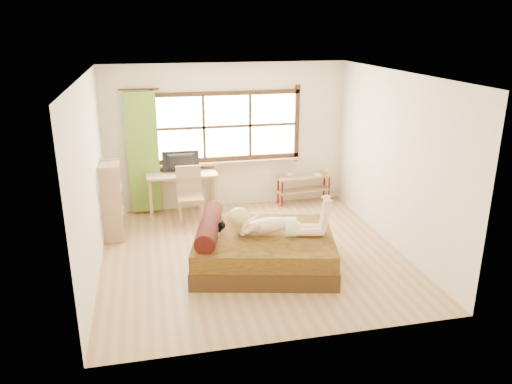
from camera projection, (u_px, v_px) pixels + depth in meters
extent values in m
plane|color=#9E754C|center=(252.00, 254.00, 7.66)|extent=(4.50, 4.50, 0.00)
plane|color=white|center=(252.00, 74.00, 6.79)|extent=(4.50, 4.50, 0.00)
plane|color=silver|center=(227.00, 137.00, 9.31)|extent=(4.50, 0.00, 4.50)
plane|color=silver|center=(298.00, 229.00, 5.15)|extent=(4.50, 0.00, 4.50)
plane|color=silver|center=(90.00, 180.00, 6.77)|extent=(0.00, 4.50, 4.50)
plane|color=silver|center=(395.00, 161.00, 7.69)|extent=(0.00, 4.50, 4.50)
cube|color=#FFEDBF|center=(227.00, 126.00, 9.24)|extent=(2.60, 0.01, 1.30)
cube|color=#A07357|center=(228.00, 162.00, 9.38)|extent=(2.80, 0.16, 0.04)
cube|color=olive|center=(143.00, 153.00, 8.95)|extent=(0.55, 0.10, 2.20)
cube|color=#33240F|center=(264.00, 257.00, 7.27)|extent=(2.31, 2.01, 0.25)
cube|color=#341B0C|center=(264.00, 242.00, 7.19)|extent=(2.26, 1.97, 0.25)
cylinder|color=black|center=(210.00, 226.00, 7.12)|extent=(0.58, 1.39, 0.28)
cube|color=#A07357|center=(182.00, 174.00, 9.04)|extent=(1.26, 0.58, 0.04)
cube|color=#A07357|center=(151.00, 201.00, 8.83)|extent=(0.05, 0.05, 0.76)
cube|color=#A07357|center=(216.00, 196.00, 9.06)|extent=(0.05, 0.05, 0.76)
cube|color=#A07357|center=(151.00, 193.00, 9.26)|extent=(0.05, 0.05, 0.76)
cube|color=#A07357|center=(212.00, 188.00, 9.49)|extent=(0.05, 0.05, 0.76)
imported|color=black|center=(181.00, 162.00, 9.01)|extent=(0.66, 0.09, 0.38)
cube|color=#A07357|center=(190.00, 198.00, 8.74)|extent=(0.44, 0.44, 0.04)
cube|color=#A07357|center=(189.00, 179.00, 8.83)|extent=(0.44, 0.04, 0.50)
cube|color=#A07357|center=(181.00, 215.00, 8.60)|extent=(0.04, 0.04, 0.44)
cube|color=#A07357|center=(203.00, 213.00, 8.68)|extent=(0.04, 0.04, 0.44)
cube|color=#A07357|center=(179.00, 208.00, 8.95)|extent=(0.04, 0.04, 0.44)
cube|color=#A07357|center=(200.00, 206.00, 9.03)|extent=(0.04, 0.04, 0.44)
cube|color=#A07357|center=(304.00, 177.00, 9.71)|extent=(1.11, 0.39, 0.04)
cube|color=#A07357|center=(304.00, 190.00, 9.79)|extent=(1.11, 0.39, 0.03)
cylinder|color=maroon|center=(282.00, 193.00, 9.54)|extent=(0.03, 0.03, 0.54)
cylinder|color=maroon|center=(329.00, 188.00, 9.84)|extent=(0.03, 0.03, 0.54)
cylinder|color=maroon|center=(278.00, 190.00, 9.73)|extent=(0.03, 0.03, 0.54)
cylinder|color=maroon|center=(324.00, 185.00, 10.04)|extent=(0.03, 0.03, 0.54)
cube|color=#B8872E|center=(323.00, 172.00, 9.81)|extent=(0.10, 0.10, 0.07)
imported|color=gray|center=(289.00, 174.00, 9.62)|extent=(0.13, 0.13, 0.10)
imported|color=gray|center=(314.00, 175.00, 9.74)|extent=(0.17, 0.22, 0.02)
cube|color=#A07357|center=(116.00, 234.00, 8.26)|extent=(0.31, 0.52, 0.03)
cube|color=#A07357|center=(114.00, 212.00, 8.14)|extent=(0.31, 0.52, 0.03)
cube|color=#A07357|center=(111.00, 189.00, 8.01)|extent=(0.31, 0.52, 0.03)
cube|color=#A07357|center=(109.00, 166.00, 7.88)|extent=(0.31, 0.52, 0.03)
cube|color=#A07357|center=(112.00, 206.00, 7.83)|extent=(0.31, 0.03, 1.26)
cube|color=#A07357|center=(113.00, 195.00, 8.31)|extent=(0.31, 0.03, 1.26)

